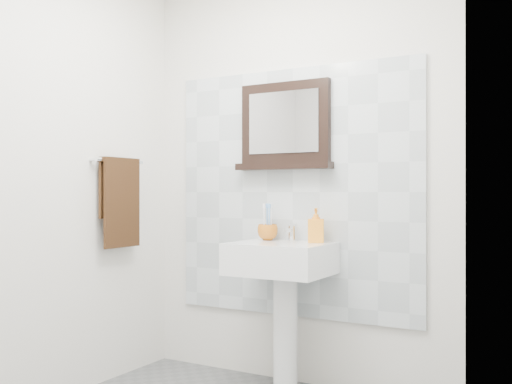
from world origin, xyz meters
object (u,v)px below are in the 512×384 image
toothbrush_cup (268,232)px  soap_dispenser (316,225)px  pedestal_sink (282,275)px  hand_towel (120,195)px  framed_mirror (285,128)px

toothbrush_cup → soap_dispenser: size_ratio=0.61×
pedestal_sink → hand_towel: size_ratio=1.75×
soap_dispenser → toothbrush_cup: bearing=155.6°
pedestal_sink → toothbrush_cup: (-0.16, 0.12, 0.23)m
framed_mirror → hand_towel: (-0.90, -0.47, -0.41)m
framed_mirror → hand_towel: size_ratio=1.13×
hand_towel → toothbrush_cup: bearing=25.9°
toothbrush_cup → framed_mirror: framed_mirror is taller
toothbrush_cup → framed_mirror: (0.08, 0.07, 0.63)m
soap_dispenser → hand_towel: 1.21m
soap_dispenser → hand_towel: (-1.14, -0.38, 0.17)m
framed_mirror → toothbrush_cup: bearing=-140.0°
hand_towel → framed_mirror: bearing=27.4°
pedestal_sink → framed_mirror: size_ratio=1.54×
toothbrush_cup → framed_mirror: size_ratio=0.19×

